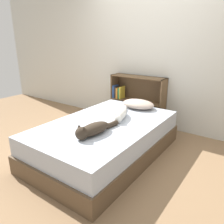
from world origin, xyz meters
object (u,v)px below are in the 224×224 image
bed (105,139)px  bookshelf (136,99)px  cat_dark (93,129)px  pillow (138,104)px  cat_light (121,114)px

bed → bookshelf: bookshelf is taller
bookshelf → cat_dark: bearing=-77.5°
bookshelf → pillow: bearing=-58.2°
bed → bookshelf: bearing=101.0°
cat_dark → bed: bearing=-156.2°
pillow → bookshelf: 0.55m
bed → cat_light: size_ratio=3.34×
pillow → cat_light: 0.55m
cat_light → cat_dark: 0.63m
bed → cat_light: (0.08, 0.24, 0.30)m
cat_dark → bookshelf: bookshelf is taller
bed → pillow: bearing=87.0°
bed → bookshelf: (-0.24, 1.26, 0.22)m
pillow → cat_dark: 1.19m
bed → pillow: size_ratio=3.93×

